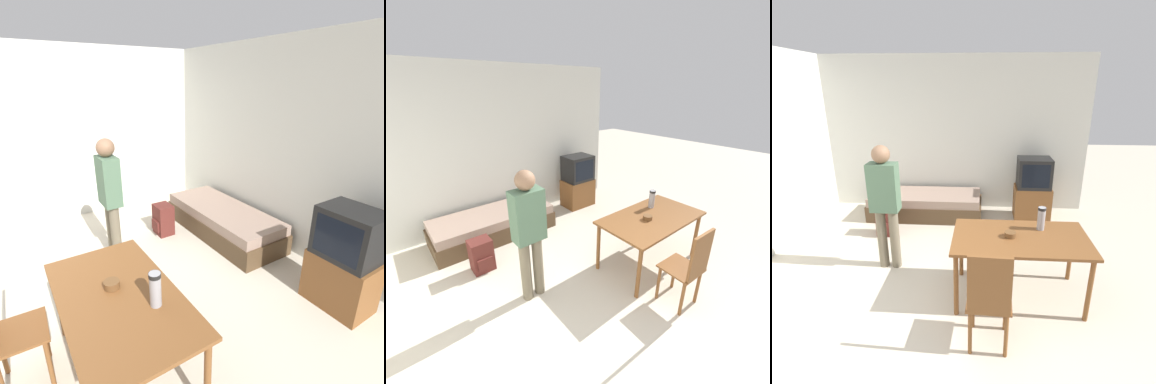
% 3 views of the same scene
% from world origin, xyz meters
% --- Properties ---
extents(ground_plane, '(20.00, 20.00, 0.00)m').
position_xyz_m(ground_plane, '(0.00, 0.00, 0.00)').
color(ground_plane, beige).
extents(wall_back, '(5.17, 0.06, 2.70)m').
position_xyz_m(wall_back, '(0.00, 3.51, 1.35)').
color(wall_back, silver).
rests_on(wall_back, ground_plane).
extents(daybed, '(1.94, 0.79, 0.42)m').
position_xyz_m(daybed, '(-0.23, 3.01, 0.21)').
color(daybed, '#4C3823').
rests_on(daybed, ground_plane).
extents(tv, '(0.61, 0.44, 1.06)m').
position_xyz_m(tv, '(1.62, 3.06, 0.52)').
color(tv, brown).
rests_on(tv, ground_plane).
extents(dining_table, '(1.41, 0.80, 0.73)m').
position_xyz_m(dining_table, '(1.17, 0.94, 0.65)').
color(dining_table, brown).
rests_on(dining_table, ground_plane).
extents(wooden_chair, '(0.40, 0.40, 0.99)m').
position_xyz_m(wooden_chair, '(0.84, 0.19, 0.55)').
color(wooden_chair, brown).
rests_on(wooden_chair, ground_plane).
extents(person_standing, '(0.34, 0.21, 1.57)m').
position_xyz_m(person_standing, '(-0.40, 1.41, 0.91)').
color(person_standing, '#6B604C').
rests_on(person_standing, ground_plane).
extents(thermos_flask, '(0.09, 0.09, 0.26)m').
position_xyz_m(thermos_flask, '(1.40, 1.12, 0.87)').
color(thermos_flask, '#99999E').
rests_on(thermos_flask, dining_table).
extents(mate_bowl, '(0.12, 0.12, 0.06)m').
position_xyz_m(mate_bowl, '(1.06, 0.93, 0.76)').
color(mate_bowl, brown).
rests_on(mate_bowl, dining_table).
extents(backpack, '(0.28, 0.27, 0.46)m').
position_xyz_m(backpack, '(-0.71, 2.26, 0.23)').
color(backpack, '#56231E').
rests_on(backpack, ground_plane).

